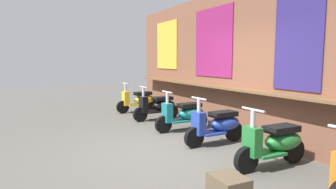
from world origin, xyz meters
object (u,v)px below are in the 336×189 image
at_px(scooter_yellow, 140,100).
at_px(scooter_teal, 185,114).
at_px(scooter_black, 159,106).
at_px(scooter_green, 275,143).
at_px(scooter_blue, 218,125).

relative_size(scooter_yellow, scooter_teal, 1.00).
bearing_deg(scooter_black, scooter_yellow, -92.63).
bearing_deg(scooter_teal, scooter_green, 89.86).
relative_size(scooter_yellow, scooter_black, 1.00).
height_order(scooter_black, scooter_teal, same).
xyz_separation_m(scooter_black, scooter_teal, (1.43, 0.00, 0.00)).
bearing_deg(scooter_black, scooter_blue, 87.37).
bearing_deg(scooter_blue, scooter_teal, -91.49).
height_order(scooter_black, scooter_blue, same).
height_order(scooter_yellow, scooter_teal, same).
distance_m(scooter_yellow, scooter_teal, 2.87).
relative_size(scooter_yellow, scooter_blue, 1.00).
height_order(scooter_teal, scooter_green, same).
bearing_deg(scooter_teal, scooter_yellow, -90.14).
bearing_deg(scooter_yellow, scooter_black, 88.30).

